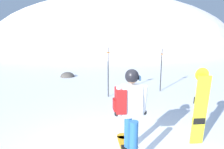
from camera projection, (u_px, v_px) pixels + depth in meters
ridge_peak_main at (112, 47)px, 33.18m from camera, size 36.59×32.93×15.84m
ridge_peak_far at (209, 43)px, 44.83m from camera, size 30.67×27.60×8.34m
snowboarder_main at (129, 112)px, 3.67m from camera, size 0.64×1.84×1.71m
spare_snowboard at (200, 107)px, 4.13m from camera, size 0.28×0.16×1.66m
piste_marker_near at (108, 68)px, 7.32m from camera, size 0.20×0.20×1.90m
piste_marker_far at (161, 66)px, 8.04m from camera, size 0.20×0.20×1.77m
rock_dark at (138, 96)px, 7.58m from camera, size 0.61×0.52×0.43m
rock_small at (67, 77)px, 10.89m from camera, size 0.75×0.64×0.53m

